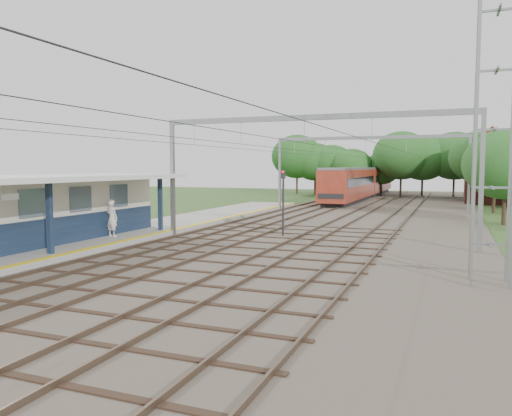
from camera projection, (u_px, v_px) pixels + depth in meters
The scene contains 14 objects.
ground at pixel (55, 311), 14.57m from camera, with size 160.00×160.00×0.00m, color #2D4C1E.
ballast_bed at pixel (364, 218), 40.91m from camera, with size 18.00×90.00×0.10m, color #473D33.
platform at pixel (129, 233), 30.28m from camera, with size 5.00×52.00×0.35m, color gray.
yellow_stripe at pixel (161, 232), 29.44m from camera, with size 0.45×52.00×0.01m, color yellow.
station_building at pixel (17, 212), 24.14m from camera, with size 3.41×18.00×3.40m.
canopy at pixel (16, 179), 22.68m from camera, with size 6.40×20.00×3.44m.
rail_tracks at pixel (334, 215), 41.82m from camera, with size 11.80×88.00×0.15m.
catenary_system at pixel (346, 149), 36.31m from camera, with size 17.22×88.00×7.00m.
lattice_pylon at pixel (495, 115), 17.10m from camera, with size 1.30×1.30×12.00m.
tree_band at pixel (397, 161), 65.70m from camera, with size 31.72×30.88×8.82m.
house_far at pixel (503, 175), 56.65m from camera, with size 8.00×6.12×8.66m.
person at pixel (112, 218), 27.63m from camera, with size 0.75×0.49×2.07m, color silver.
train at pixel (363, 181), 66.99m from camera, with size 3.07×38.25×4.03m.
signal_post at pixel (283, 196), 29.65m from camera, with size 0.31×0.29×4.02m.
Camera 1 is at (10.72, -11.11, 4.22)m, focal length 35.00 mm.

